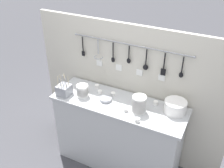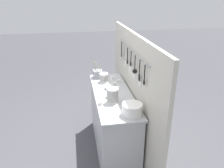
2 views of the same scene
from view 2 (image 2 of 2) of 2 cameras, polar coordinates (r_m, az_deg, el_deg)
ground_plane at (r=3.35m, az=0.15°, el=-16.15°), size 20.00×20.00×0.00m
counter at (r=3.09m, az=0.16°, el=-9.77°), size 1.45×0.48×0.88m
back_wall at (r=2.95m, az=5.48°, el=-2.90°), size 2.25×0.11×1.65m
bowl_stack_nested_right at (r=2.61m, az=0.16°, el=-2.95°), size 0.14×0.14×0.18m
bowl_stack_back_corner at (r=3.21m, az=-2.14°, el=1.68°), size 0.13×0.13×0.13m
plate_stack at (r=2.38m, az=5.26°, el=-6.58°), size 0.22×0.22×0.13m
steel_mixing_bowl at (r=2.99m, az=-0.82°, el=-1.02°), size 0.12×0.12×0.03m
cutlery_caddy at (r=3.38m, az=-3.77°, el=2.68°), size 0.14×0.14×0.27m
cup_mid_row at (r=2.98m, az=1.53°, el=-1.00°), size 0.05×0.05×0.04m
cup_by_caddy at (r=2.58m, az=4.73°, el=-5.10°), size 0.05×0.05×0.04m
cup_front_left at (r=3.11m, az=0.51°, el=0.06°), size 0.05×0.05×0.04m
cup_edge_far at (r=2.58m, az=-3.03°, el=-5.04°), size 0.05×0.05×0.04m
cup_beside_plates at (r=3.20m, az=1.70°, el=0.77°), size 0.05×0.05×0.04m
cup_front_right at (r=2.74m, az=-1.32°, el=-3.27°), size 0.05×0.05×0.04m
cup_back_left at (r=3.33m, az=-0.03°, el=1.69°), size 0.05×0.05×0.04m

